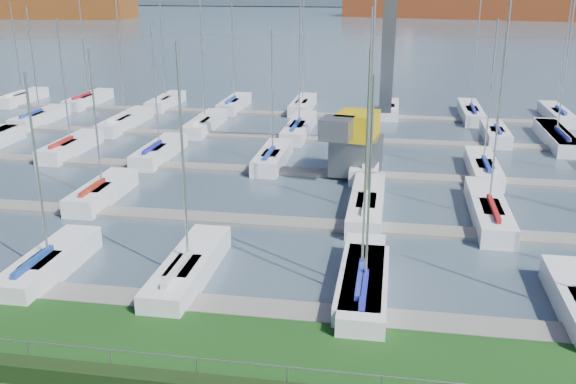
# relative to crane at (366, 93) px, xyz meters

# --- Properties ---
(water) EXTENTS (800.00, 540.00, 0.20)m
(water) POSITION_rel_crane_xyz_m (-2.91, 232.69, -5.73)
(water) COLOR #435563
(fence) EXTENTS (80.00, 0.04, 0.04)m
(fence) POSITION_rel_crane_xyz_m (-2.91, -27.31, -4.13)
(fence) COLOR gray
(fence) RESTS_ON grass
(docks) EXTENTS (90.00, 41.60, 0.25)m
(docks) POSITION_rel_crane_xyz_m (-2.91, -1.31, -5.55)
(docks) COLOR slate
(docks) RESTS_ON water
(crane) EXTENTS (4.77, 13.36, 22.35)m
(crane) POSITION_rel_crane_xyz_m (0.00, 0.00, 0.00)
(crane) COLOR #56595E
(crane) RESTS_ON water
(cargo_ship_mid) EXTENTS (102.02, 39.06, 21.50)m
(cargo_ship_mid) POSITION_rel_crane_xyz_m (28.79, 187.17, -1.80)
(cargo_ship_mid) COLOR brown
(cargo_ship_mid) RESTS_ON water
(sailboat_fleet) EXTENTS (75.57, 49.38, 13.72)m
(sailboat_fleet) POSITION_rel_crane_xyz_m (-4.70, 0.98, 0.13)
(sailboat_fleet) COLOR navy
(sailboat_fleet) RESTS_ON water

